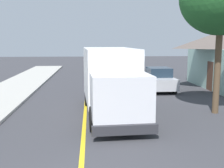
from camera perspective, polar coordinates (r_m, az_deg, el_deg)
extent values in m
cube|color=gold|center=(15.31, -5.42, -4.68)|extent=(0.16, 56.00, 0.01)
cube|color=white|center=(14.23, -0.59, 2.09)|extent=(2.69, 5.13, 2.60)
cube|color=silver|center=(10.87, 1.71, -2.41)|extent=(2.39, 2.13, 1.70)
cube|color=#1E2D3D|center=(9.93, 2.57, -1.29)|extent=(2.04, 0.20, 0.75)
cube|color=#2D2D33|center=(10.10, 2.70, -9.34)|extent=(2.41, 0.34, 0.36)
cylinder|color=black|center=(11.50, 6.73, -6.72)|extent=(0.36, 1.02, 1.00)
cylinder|color=black|center=(11.17, -3.84, -7.14)|extent=(0.36, 1.02, 1.00)
cylinder|color=black|center=(15.83, 2.63, -2.37)|extent=(0.36, 1.02, 1.00)
cylinder|color=black|center=(15.59, -5.00, -2.57)|extent=(0.36, 1.02, 1.00)
cube|color=#B7B7BC|center=(19.51, -0.48, 0.21)|extent=(1.96, 4.46, 0.76)
cube|color=#1E2D3D|center=(19.56, -0.50, 2.30)|extent=(1.65, 1.86, 0.64)
cylinder|color=black|center=(18.22, 2.14, -1.46)|extent=(0.24, 0.65, 0.64)
cylinder|color=black|center=(18.16, -2.84, -1.50)|extent=(0.24, 0.65, 0.64)
cylinder|color=black|center=(20.99, 1.55, -0.09)|extent=(0.24, 0.65, 0.64)
cylinder|color=black|center=(20.94, -2.76, -0.12)|extent=(0.24, 0.65, 0.64)
cube|color=silver|center=(26.76, 0.52, 2.55)|extent=(1.92, 4.45, 0.76)
cube|color=#1E2D3D|center=(26.84, 0.51, 4.07)|extent=(1.63, 1.84, 0.64)
cylinder|color=black|center=(25.47, 2.48, 1.48)|extent=(0.24, 0.65, 0.64)
cylinder|color=black|center=(25.37, -1.07, 1.45)|extent=(0.24, 0.65, 0.64)
cylinder|color=black|center=(28.25, 1.95, 2.20)|extent=(0.24, 0.65, 0.64)
cylinder|color=black|center=(28.16, -1.25, 2.19)|extent=(0.24, 0.65, 0.64)
cube|color=#4C564C|center=(33.35, -0.46, 3.79)|extent=(1.83, 4.41, 0.76)
cube|color=#1E2D3D|center=(33.44, -0.48, 5.01)|extent=(1.59, 1.81, 0.64)
cylinder|color=black|center=(32.05, 1.14, 2.99)|extent=(0.22, 0.64, 0.64)
cylinder|color=black|center=(31.93, -1.69, 2.97)|extent=(0.22, 0.64, 0.64)
cylinder|color=black|center=(34.84, 0.66, 3.46)|extent=(0.22, 0.64, 0.64)
cylinder|color=black|center=(34.73, -1.94, 3.44)|extent=(0.22, 0.64, 0.64)
cube|color=#B7B7BC|center=(20.61, 9.39, 0.56)|extent=(1.82, 4.41, 0.76)
cube|color=#1E2D3D|center=(20.38, 9.55, 2.44)|extent=(1.59, 1.81, 0.64)
cylinder|color=black|center=(21.85, 6.47, 0.21)|extent=(0.22, 0.64, 0.64)
cylinder|color=black|center=(22.21, 10.47, 0.26)|extent=(0.22, 0.64, 0.64)
cylinder|color=black|center=(19.13, 8.09, -1.05)|extent=(0.22, 0.64, 0.64)
cylinder|color=black|center=(19.54, 12.62, -0.97)|extent=(0.22, 0.64, 0.64)
cube|color=brown|center=(21.38, 19.47, 1.55)|extent=(0.10, 1.00, 2.10)
cylinder|color=brown|center=(14.60, 20.70, 1.92)|extent=(0.31, 0.31, 3.92)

